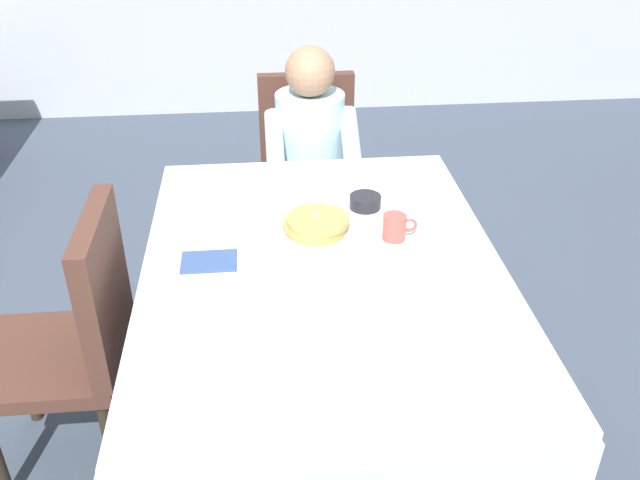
{
  "coord_description": "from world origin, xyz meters",
  "views": [
    {
      "loc": [
        -0.18,
        -1.76,
        1.89
      ],
      "look_at": [
        -0.0,
        0.05,
        0.79
      ],
      "focal_mm": 38.64,
      "sensor_mm": 36.0,
      "label": 1
    }
  ],
  "objects_px": {
    "fork_left_of_plate": "(257,240)",
    "knife_right_of_plate": "(374,235)",
    "diner_person": "(311,150)",
    "cup_coffee": "(395,227)",
    "syrup_pitcher": "(239,203)",
    "bowl_butter": "(365,202)",
    "breakfast_stack": "(316,224)",
    "dining_table_main": "(323,286)",
    "spoon_near_edge": "(333,292)",
    "chair_diner": "(308,164)",
    "chair_left_side": "(79,331)",
    "plate_breakfast": "(315,233)"
  },
  "relations": [
    {
      "from": "fork_left_of_plate",
      "to": "knife_right_of_plate",
      "type": "relative_size",
      "value": 0.9
    },
    {
      "from": "diner_person",
      "to": "cup_coffee",
      "type": "bearing_deg",
      "value": 102.45
    },
    {
      "from": "diner_person",
      "to": "syrup_pitcher",
      "type": "distance_m",
      "value": 0.75
    },
    {
      "from": "fork_left_of_plate",
      "to": "bowl_butter",
      "type": "bearing_deg",
      "value": -56.9
    },
    {
      "from": "diner_person",
      "to": "syrup_pitcher",
      "type": "height_order",
      "value": "diner_person"
    },
    {
      "from": "cup_coffee",
      "to": "knife_right_of_plate",
      "type": "bearing_deg",
      "value": 157.36
    },
    {
      "from": "diner_person",
      "to": "breakfast_stack",
      "type": "distance_m",
      "value": 0.86
    },
    {
      "from": "dining_table_main",
      "to": "knife_right_of_plate",
      "type": "relative_size",
      "value": 7.62
    },
    {
      "from": "bowl_butter",
      "to": "knife_right_of_plate",
      "type": "xyz_separation_m",
      "value": [
        -0.0,
        -0.19,
        -0.02
      ]
    },
    {
      "from": "diner_person",
      "to": "spoon_near_edge",
      "type": "relative_size",
      "value": 7.47
    },
    {
      "from": "chair_diner",
      "to": "bowl_butter",
      "type": "bearing_deg",
      "value": 99.21
    },
    {
      "from": "dining_table_main",
      "to": "chair_left_side",
      "type": "height_order",
      "value": "chair_left_side"
    },
    {
      "from": "cup_coffee",
      "to": "chair_diner",
      "type": "bearing_deg",
      "value": 100.65
    },
    {
      "from": "fork_left_of_plate",
      "to": "diner_person",
      "type": "bearing_deg",
      "value": -9.61
    },
    {
      "from": "chair_left_side",
      "to": "fork_left_of_plate",
      "type": "bearing_deg",
      "value": -75.8
    },
    {
      "from": "breakfast_stack",
      "to": "knife_right_of_plate",
      "type": "height_order",
      "value": "breakfast_stack"
    },
    {
      "from": "cup_coffee",
      "to": "knife_right_of_plate",
      "type": "xyz_separation_m",
      "value": [
        -0.06,
        0.03,
        -0.04
      ]
    },
    {
      "from": "diner_person",
      "to": "bowl_butter",
      "type": "relative_size",
      "value": 10.18
    },
    {
      "from": "diner_person",
      "to": "fork_left_of_plate",
      "type": "distance_m",
      "value": 0.91
    },
    {
      "from": "chair_diner",
      "to": "knife_right_of_plate",
      "type": "height_order",
      "value": "chair_diner"
    },
    {
      "from": "chair_left_side",
      "to": "spoon_near_edge",
      "type": "distance_m",
      "value": 0.83
    },
    {
      "from": "chair_diner",
      "to": "cup_coffee",
      "type": "height_order",
      "value": "chair_diner"
    },
    {
      "from": "dining_table_main",
      "to": "diner_person",
      "type": "height_order",
      "value": "diner_person"
    },
    {
      "from": "bowl_butter",
      "to": "knife_right_of_plate",
      "type": "bearing_deg",
      "value": -90.15
    },
    {
      "from": "cup_coffee",
      "to": "syrup_pitcher",
      "type": "xyz_separation_m",
      "value": [
        -0.5,
        0.22,
        -0.01
      ]
    },
    {
      "from": "breakfast_stack",
      "to": "syrup_pitcher",
      "type": "height_order",
      "value": "breakfast_stack"
    },
    {
      "from": "syrup_pitcher",
      "to": "fork_left_of_plate",
      "type": "relative_size",
      "value": 0.44
    },
    {
      "from": "chair_diner",
      "to": "syrup_pitcher",
      "type": "height_order",
      "value": "chair_diner"
    },
    {
      "from": "dining_table_main",
      "to": "chair_left_side",
      "type": "distance_m",
      "value": 0.78
    },
    {
      "from": "fork_left_of_plate",
      "to": "spoon_near_edge",
      "type": "relative_size",
      "value": 1.2
    },
    {
      "from": "knife_right_of_plate",
      "to": "spoon_near_edge",
      "type": "xyz_separation_m",
      "value": [
        -0.17,
        -0.31,
        0.0
      ]
    },
    {
      "from": "cup_coffee",
      "to": "plate_breakfast",
      "type": "bearing_deg",
      "value": 169.62
    },
    {
      "from": "syrup_pitcher",
      "to": "fork_left_of_plate",
      "type": "distance_m",
      "value": 0.21
    },
    {
      "from": "breakfast_stack",
      "to": "knife_right_of_plate",
      "type": "relative_size",
      "value": 1.08
    },
    {
      "from": "diner_person",
      "to": "plate_breakfast",
      "type": "xyz_separation_m",
      "value": [
        -0.06,
        -0.85,
        0.08
      ]
    },
    {
      "from": "chair_diner",
      "to": "spoon_near_edge",
      "type": "bearing_deg",
      "value": 88.58
    },
    {
      "from": "fork_left_of_plate",
      "to": "breakfast_stack",
      "type": "bearing_deg",
      "value": -77.63
    },
    {
      "from": "breakfast_stack",
      "to": "syrup_pitcher",
      "type": "relative_size",
      "value": 2.69
    },
    {
      "from": "plate_breakfast",
      "to": "bowl_butter",
      "type": "bearing_deg",
      "value": 42.27
    },
    {
      "from": "chair_left_side",
      "to": "knife_right_of_plate",
      "type": "bearing_deg",
      "value": -81.36
    },
    {
      "from": "chair_left_side",
      "to": "bowl_butter",
      "type": "height_order",
      "value": "chair_left_side"
    },
    {
      "from": "syrup_pitcher",
      "to": "breakfast_stack",
      "type": "bearing_deg",
      "value": -34.74
    },
    {
      "from": "breakfast_stack",
      "to": "spoon_near_edge",
      "type": "bearing_deg",
      "value": -86.37
    },
    {
      "from": "plate_breakfast",
      "to": "spoon_near_edge",
      "type": "xyz_separation_m",
      "value": [
        0.02,
        -0.33,
        -0.01
      ]
    },
    {
      "from": "cup_coffee",
      "to": "syrup_pitcher",
      "type": "distance_m",
      "value": 0.55
    },
    {
      "from": "chair_diner",
      "to": "diner_person",
      "type": "bearing_deg",
      "value": 90.0
    },
    {
      "from": "cup_coffee",
      "to": "spoon_near_edge",
      "type": "relative_size",
      "value": 0.75
    },
    {
      "from": "plate_breakfast",
      "to": "breakfast_stack",
      "type": "bearing_deg",
      "value": 24.57
    },
    {
      "from": "chair_left_side",
      "to": "spoon_near_edge",
      "type": "height_order",
      "value": "chair_left_side"
    },
    {
      "from": "cup_coffee",
      "to": "bowl_butter",
      "type": "xyz_separation_m",
      "value": [
        -0.06,
        0.22,
        -0.02
      ]
    }
  ]
}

